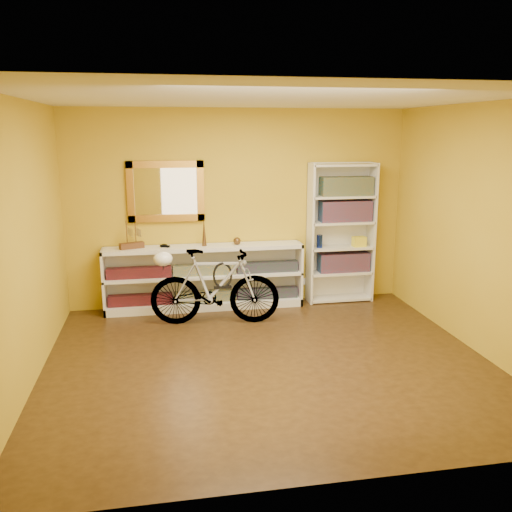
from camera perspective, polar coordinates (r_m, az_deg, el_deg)
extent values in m
cube|color=black|center=(5.62, 1.29, -11.14)|extent=(4.50, 4.00, 0.01)
cube|color=silver|center=(5.14, 1.44, 16.46)|extent=(4.50, 4.00, 0.01)
cube|color=gold|center=(7.17, -1.85, 5.06)|extent=(4.50, 0.01, 2.60)
cube|color=gold|center=(5.27, -23.45, 1.02)|extent=(0.01, 4.00, 2.60)
cube|color=gold|center=(6.08, 22.68, 2.59)|extent=(0.01, 4.00, 2.60)
cube|color=#95621B|center=(7.03, -9.56, 6.77)|extent=(0.98, 0.06, 0.78)
cube|color=silver|center=(7.55, 5.01, -2.72)|extent=(0.09, 0.02, 0.09)
cube|color=black|center=(7.16, -5.42, -4.28)|extent=(2.50, 0.13, 0.14)
cube|color=navy|center=(7.06, -5.49, -1.45)|extent=(2.50, 0.13, 0.14)
imported|color=black|center=(6.99, -9.64, 0.93)|extent=(0.00, 0.00, 0.00)
cone|color=#50361B|center=(6.98, -5.54, 2.53)|extent=(0.06, 0.06, 0.36)
sphere|color=#50361B|center=(7.05, -2.03, 1.61)|extent=(0.10, 0.10, 0.10)
cube|color=maroon|center=(7.50, 9.26, -0.63)|extent=(0.70, 0.22, 0.26)
cube|color=maroon|center=(7.37, 9.47, 4.75)|extent=(0.70, 0.22, 0.28)
cube|color=#1A565C|center=(7.33, 9.57, 7.34)|extent=(0.70, 0.22, 0.25)
cylinder|color=navy|center=(7.30, 6.77, 1.56)|extent=(0.08, 0.08, 0.18)
cube|color=#983116|center=(7.28, 7.61, 7.13)|extent=(0.19, 0.19, 0.19)
cube|color=yellow|center=(7.47, 10.89, 1.51)|extent=(0.18, 0.13, 0.14)
imported|color=silver|center=(6.52, -4.38, -3.27)|extent=(0.59, 1.63, 0.94)
ellipsoid|color=white|center=(6.46, -9.85, -0.30)|extent=(0.23, 0.22, 0.17)
torus|color=black|center=(6.48, -3.57, -2.06)|extent=(0.24, 0.03, 0.24)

